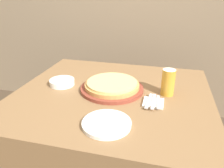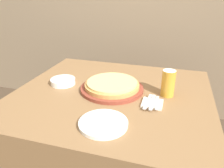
# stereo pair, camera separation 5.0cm
# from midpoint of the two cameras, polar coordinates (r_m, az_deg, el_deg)

# --- Properties ---
(dining_table) EXTENTS (1.16, 1.06, 0.71)m
(dining_table) POSITION_cam_midpoint_polar(r_m,az_deg,el_deg) (1.51, 1.01, -14.28)
(dining_table) COLOR olive
(dining_table) RESTS_ON ground_plane
(pizza_on_board) EXTENTS (0.39, 0.39, 0.06)m
(pizza_on_board) POSITION_cam_midpoint_polar(r_m,az_deg,el_deg) (1.34, 1.07, -0.58)
(pizza_on_board) COLOR brown
(pizza_on_board) RESTS_ON dining_table
(beer_glass) EXTENTS (0.08, 0.08, 0.16)m
(beer_glass) POSITION_cam_midpoint_polar(r_m,az_deg,el_deg) (1.29, 15.57, 0.46)
(beer_glass) COLOR gold
(beer_glass) RESTS_ON dining_table
(dinner_plate) EXTENTS (0.23, 0.23, 0.02)m
(dinner_plate) POSITION_cam_midpoint_polar(r_m,az_deg,el_deg) (1.02, -0.86, -10.26)
(dinner_plate) COLOR white
(dinner_plate) RESTS_ON dining_table
(side_bowl) EXTENTS (0.16, 0.16, 0.04)m
(side_bowl) POSITION_cam_midpoint_polar(r_m,az_deg,el_deg) (1.45, -11.71, 0.67)
(side_bowl) COLOR white
(side_bowl) RESTS_ON dining_table
(napkin_stack) EXTENTS (0.11, 0.11, 0.01)m
(napkin_stack) POSITION_cam_midpoint_polar(r_m,az_deg,el_deg) (1.21, 11.66, -5.02)
(napkin_stack) COLOR white
(napkin_stack) RESTS_ON dining_table
(fork) EXTENTS (0.03, 0.17, 0.00)m
(fork) POSITION_cam_midpoint_polar(r_m,az_deg,el_deg) (1.21, 10.52, -4.52)
(fork) COLOR silver
(fork) RESTS_ON napkin_stack
(dinner_knife) EXTENTS (0.02, 0.17, 0.00)m
(dinner_knife) POSITION_cam_midpoint_polar(r_m,az_deg,el_deg) (1.20, 11.70, -4.66)
(dinner_knife) COLOR silver
(dinner_knife) RESTS_ON napkin_stack
(spoon) EXTENTS (0.03, 0.15, 0.00)m
(spoon) POSITION_cam_midpoint_polar(r_m,az_deg,el_deg) (1.20, 12.88, -4.81)
(spoon) COLOR silver
(spoon) RESTS_ON napkin_stack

